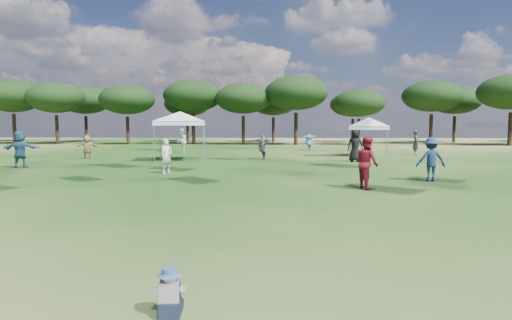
{
  "coord_description": "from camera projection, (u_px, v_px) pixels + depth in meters",
  "views": [
    {
      "loc": [
        0.48,
        -3.07,
        2.2
      ],
      "look_at": [
        0.29,
        2.55,
        1.74
      ],
      "focal_mm": 30.0,
      "sensor_mm": 36.0,
      "label": 1
    }
  ],
  "objects": [
    {
      "name": "tree_line",
      "position": [
        287.0,
        97.0,
        49.95
      ],
      "size": [
        108.78,
        17.63,
        7.77
      ],
      "color": "black",
      "rests_on": "ground"
    },
    {
      "name": "tent_left",
      "position": [
        180.0,
        114.0,
        26.28
      ],
      "size": [
        6.06,
        6.06,
        3.32
      ],
      "rotation": [
        0.0,
        0.0,
        0.14
      ],
      "color": "gray",
      "rests_on": "ground"
    },
    {
      "name": "tent_right",
      "position": [
        369.0,
        119.0,
        29.88
      ],
      "size": [
        5.31,
        5.31,
        3.02
      ],
      "rotation": [
        0.0,
        0.0,
        -0.21
      ],
      "color": "gray",
      "rests_on": "ground"
    },
    {
      "name": "toddler",
      "position": [
        170.0,
        294.0,
        4.92
      ],
      "size": [
        0.39,
        0.43,
        0.57
      ],
      "rotation": [
        0.0,
        0.0,
        0.1
      ],
      "color": "black",
      "rests_on": "ground"
    },
    {
      "name": "festival_crowd",
      "position": [
        247.0,
        148.0,
        24.98
      ],
      "size": [
        27.12,
        23.68,
        1.92
      ],
      "color": "#2E2E33",
      "rests_on": "ground"
    }
  ]
}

